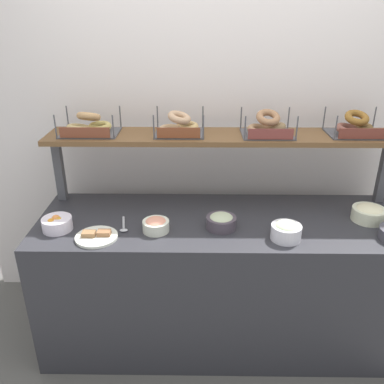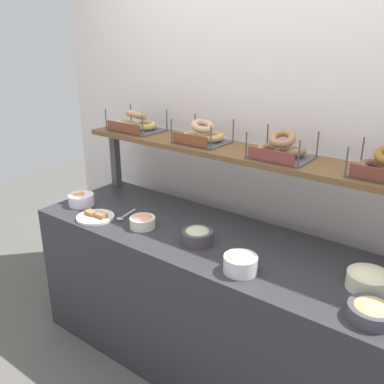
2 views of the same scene
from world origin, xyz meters
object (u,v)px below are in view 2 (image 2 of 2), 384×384
Objects in this scene: bowl_hummus at (372,311)px; bowl_lox_spread at (143,221)px; serving_plate_white at (95,217)px; bagel_basket_sesame at (136,124)px; bowl_fruit_salad at (81,199)px; bagel_basket_plain at (202,135)px; bagel_basket_everything at (281,149)px; bowl_scallion_spread at (241,262)px; serving_spoon_near_plate at (124,216)px; bowl_tuna_salad at (197,235)px; bowl_potato_salad at (369,279)px.

bowl_lox_spread is (-1.28, 0.07, 0.00)m from bowl_hummus.
bagel_basket_sesame reaches higher than serving_plate_white.
bowl_fruit_salad is 0.89m from bagel_basket_plain.
bowl_hummus is 1.59m from serving_plate_white.
bowl_hummus is (1.82, -0.07, -0.00)m from bowl_fruit_salad.
serving_plate_white is 0.74× the size of bagel_basket_everything.
serving_plate_white is 0.66× the size of bagel_basket_sesame.
bowl_lox_spread is 0.49× the size of bagel_basket_plain.
bagel_basket_sesame is (-0.42, 0.41, 0.44)m from bowl_lox_spread.
bowl_fruit_salad is 1.31m from bagel_basket_everything.
bowl_scallion_spread is 1.00m from serving_plate_white.
bowl_hummus is at bearing -3.78° from serving_spoon_near_plate.
bowl_hummus is at bearing 0.53° from serving_plate_white.
bowl_fruit_salad is 0.73× the size of serving_plate_white.
bagel_basket_everything is (-0.65, 0.46, 0.44)m from bowl_hummus.
bagel_basket_plain is at bearing 178.03° from bagel_basket_everything.
bagel_basket_everything is (0.52, -0.02, 0.00)m from bagel_basket_plain.
bowl_tuna_salad is 0.95× the size of serving_spoon_near_plate.
bagel_basket_sesame is at bearing 170.70° from bowl_potato_salad.
bowl_scallion_spread reaches higher than bowl_lox_spread.
bowl_hummus is 0.85× the size of serving_plate_white.
bagel_basket_plain is at bearing 51.74° from serving_spoon_near_plate.
serving_plate_white is (-1.52, -0.22, -0.04)m from bowl_potato_salad.
bowl_potato_salad is 1.28× the size of bowl_lox_spread.
bowl_tuna_salad is (0.90, 0.03, 0.00)m from bowl_fruit_salad.
bagel_basket_sesame is 1.12× the size of bagel_basket_everything.
bagel_basket_sesame is (-0.11, 0.49, 0.47)m from serving_plate_white.
bowl_scallion_spread is 0.84× the size of bowl_hummus.
serving_spoon_near_plate is (-0.54, -0.01, -0.03)m from bowl_tuna_salad.
serving_spoon_near_plate is 0.58× the size of bagel_basket_everything.
bowl_scallion_spread is at bearing 0.32° from serving_plate_white.
bowl_fruit_salad and bowl_tuna_salad have the same top height.
bagel_basket_plain is at bearing 74.30° from bowl_lox_spread.
bowl_hummus is 0.56× the size of bagel_basket_sesame.
bowl_tuna_salad reaches higher than serving_spoon_near_plate.
bowl_hummus reaches higher than serving_spoon_near_plate.
bowl_scallion_spread reaches higher than bowl_hummus.
bowl_tuna_salad is 0.93m from bowl_hummus.
bowl_potato_salad is 0.55× the size of bagel_basket_sesame.
bagel_basket_everything reaches higher than bowl_fruit_salad.
bagel_basket_everything reaches higher than bowl_hummus.
bowl_tuna_salad is at bearing 173.40° from bowl_hummus.
bowl_scallion_spread is (1.24, -0.08, 0.01)m from bowl_fruit_salad.
serving_plate_white is at bearing -171.67° from bowl_potato_salad.
bowl_hummus is 1.08× the size of serving_spoon_near_plate.
bowl_scallion_spread is 0.85× the size of bowl_potato_salad.
bowl_tuna_salad is 1.04× the size of bowl_scallion_spread.
bagel_basket_plain is (0.53, 0.00, -0.00)m from bagel_basket_sesame.
bowl_fruit_salad is 1.76m from bowl_potato_salad.
bowl_fruit_salad reaches higher than serving_spoon_near_plate.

